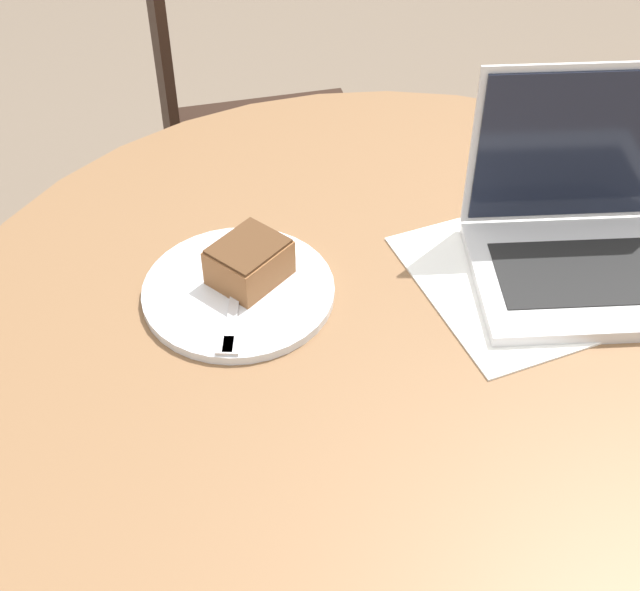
{
  "coord_description": "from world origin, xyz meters",
  "views": [
    {
      "loc": [
        -0.36,
        -0.63,
        1.52
      ],
      "look_at": [
        -0.08,
        0.08,
        0.8
      ],
      "focal_mm": 50.0,
      "sensor_mm": 36.0,
      "label": 1
    }
  ],
  "objects_px": {
    "laptop": "(590,238)",
    "coffee_glass": "(566,120)",
    "chair": "(231,134)",
    "plate": "(239,291)"
  },
  "relations": [
    {
      "from": "coffee_glass",
      "to": "laptop",
      "type": "bearing_deg",
      "value": -116.98
    },
    {
      "from": "chair",
      "to": "laptop",
      "type": "bearing_deg",
      "value": 22.72
    },
    {
      "from": "laptop",
      "to": "coffee_glass",
      "type": "bearing_deg",
      "value": -98.81
    },
    {
      "from": "chair",
      "to": "coffee_glass",
      "type": "xyz_separation_m",
      "value": [
        0.35,
        -0.61,
        0.31
      ]
    },
    {
      "from": "coffee_glass",
      "to": "laptop",
      "type": "height_order",
      "value": "laptop"
    },
    {
      "from": "chair",
      "to": "laptop",
      "type": "distance_m",
      "value": 0.94
    },
    {
      "from": "chair",
      "to": "plate",
      "type": "distance_m",
      "value": 0.82
    },
    {
      "from": "coffee_glass",
      "to": "laptop",
      "type": "xyz_separation_m",
      "value": [
        -0.13,
        -0.25,
        0.0
      ]
    },
    {
      "from": "coffee_glass",
      "to": "chair",
      "type": "bearing_deg",
      "value": 119.69
    },
    {
      "from": "plate",
      "to": "laptop",
      "type": "distance_m",
      "value": 0.44
    }
  ]
}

